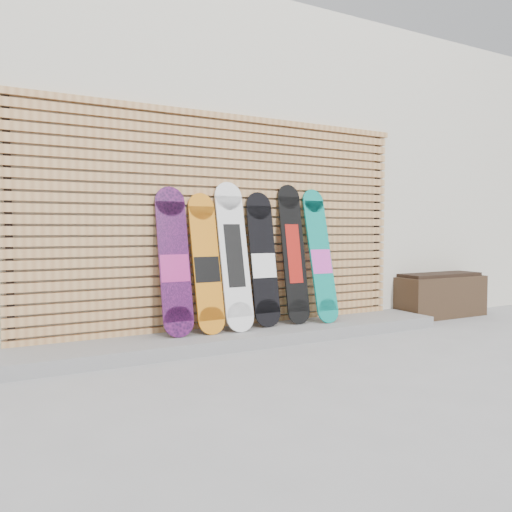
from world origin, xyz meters
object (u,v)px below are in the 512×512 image
object	(u,v)px
snowboard_4	(294,254)
snowboard_5	(320,256)
snowboard_2	(234,256)
snowboard_3	(263,260)
snowboard_1	(206,264)
snowboard_0	(174,262)
planter_box	(438,295)

from	to	relation	value
snowboard_4	snowboard_5	bearing A→B (deg)	-8.89
snowboard_2	snowboard_3	distance (m)	0.36
snowboard_1	snowboard_2	distance (m)	0.30
snowboard_0	snowboard_5	world-z (taller)	snowboard_5
snowboard_0	snowboard_4	distance (m)	1.34
snowboard_0	snowboard_3	bearing A→B (deg)	1.00
snowboard_3	snowboard_4	distance (m)	0.37
snowboard_0	snowboard_3	xyz separation A→B (m)	(0.97, 0.02, -0.01)
snowboard_1	snowboard_4	distance (m)	1.02
snowboard_1	snowboard_5	bearing A→B (deg)	-0.94
snowboard_0	snowboard_1	size ratio (longest dim) A/B	1.04
planter_box	snowboard_0	world-z (taller)	snowboard_0
snowboard_0	snowboard_4	world-z (taller)	snowboard_4
snowboard_0	snowboard_2	xyz separation A→B (m)	(0.61, -0.02, 0.05)
snowboard_0	snowboard_2	distance (m)	0.61
snowboard_1	snowboard_4	xyz separation A→B (m)	(1.02, 0.03, 0.07)
snowboard_2	snowboard_4	world-z (taller)	snowboard_4
snowboard_0	snowboard_1	bearing A→B (deg)	-2.57
snowboard_1	snowboard_4	bearing A→B (deg)	1.54
snowboard_3	snowboard_2	bearing A→B (deg)	-173.54
snowboard_1	snowboard_0	bearing A→B (deg)	177.43
planter_box	snowboard_2	size ratio (longest dim) A/B	0.84
snowboard_0	snowboard_2	size ratio (longest dim) A/B	0.95
planter_box	snowboard_4	distance (m)	2.31
planter_box	snowboard_4	size ratio (longest dim) A/B	0.84
snowboard_0	snowboard_4	bearing A→B (deg)	0.56
snowboard_0	snowboard_5	size ratio (longest dim) A/B	0.98
snowboard_2	planter_box	bearing A→B (deg)	1.38
snowboard_4	snowboard_5	size ratio (longest dim) A/B	1.03
snowboard_3	snowboard_5	distance (m)	0.69
snowboard_2	snowboard_4	distance (m)	0.72
snowboard_3	snowboard_5	bearing A→B (deg)	-4.43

